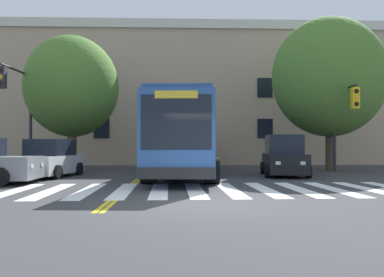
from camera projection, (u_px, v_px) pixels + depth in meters
The scene contains 13 objects.
ground_plane at pixel (200, 203), 9.12m from camera, with size 120.00×120.00×0.00m, color #38383A.
crosswalk at pixel (213, 190), 11.86m from camera, with size 12.96×4.63×0.01m.
lane_line_yellow_inner at pixel (154, 166), 25.76m from camera, with size 0.12×36.00×0.01m, color gold.
lane_line_yellow_outer at pixel (156, 166), 25.77m from camera, with size 0.12×36.00×0.01m, color gold.
city_bus at pixel (185, 137), 17.38m from camera, with size 3.36×11.86×3.38m.
car_white_near_lane at pixel (50, 160), 16.78m from camera, with size 2.34×3.84×1.69m.
car_black_far_lane at pixel (284, 157), 17.34m from camera, with size 2.30×3.93×1.90m.
car_navy_behind_bus at pixel (200, 150), 27.89m from camera, with size 2.59×5.14×2.29m.
traffic_light_near_corner at pixel (343, 112), 18.84m from camera, with size 0.34×2.66×4.58m.
traffic_light_far_corner at pixel (19, 100), 18.89m from camera, with size 0.41×3.21×5.49m.
street_tree_curbside_large at pixel (329, 77), 20.90m from camera, with size 7.49×6.80×8.57m.
street_tree_curbside_small at pixel (72, 87), 21.20m from camera, with size 6.03×6.24×7.62m.
building_facade at pixel (183, 99), 30.77m from camera, with size 43.68×8.39×10.50m.
Camera 1 is at (-0.48, -9.13, 1.42)m, focal length 35.00 mm.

